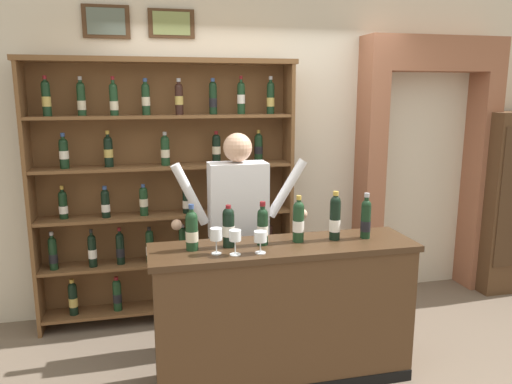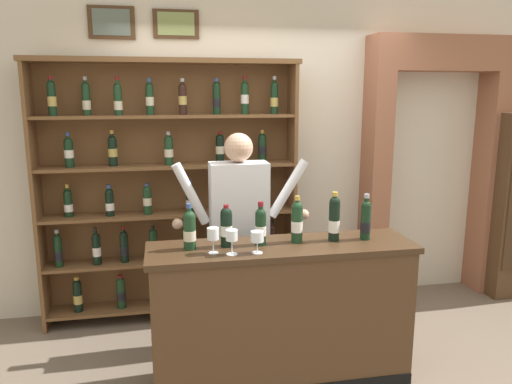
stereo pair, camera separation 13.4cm
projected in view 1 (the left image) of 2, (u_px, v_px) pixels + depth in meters
The scene contains 15 objects.
ground_plane at pixel (297, 377), 3.42m from camera, with size 14.00×14.00×0.02m, color #6B5B4C.
back_wall at pixel (252, 115), 4.42m from camera, with size 12.00×0.19×3.48m.
wine_shelf at pixel (166, 187), 4.11m from camera, with size 2.18×0.30×2.21m.
archway_doorway at pixel (422, 152), 4.74m from camera, with size 1.36×0.45×2.44m.
tasting_counter at pixel (283, 313), 3.30m from camera, with size 1.76×0.48×0.97m.
shopkeeper at pixel (238, 217), 3.67m from camera, with size 1.05×0.22×1.66m.
tasting_bottle_grappa at pixel (192, 230), 3.07m from camera, with size 0.08×0.08×0.30m.
tasting_bottle_prosecco at pixel (229, 227), 3.13m from camera, with size 0.08×0.08×0.28m.
tasting_bottle_vin_santo at pixel (263, 225), 3.17m from camera, with size 0.07×0.07×0.29m.
tasting_bottle_riserva at pixel (299, 221), 3.24m from camera, with size 0.08×0.08×0.31m.
tasting_bottle_rosso at pixel (335, 217), 3.28m from camera, with size 0.07×0.07×0.33m.
tasting_bottle_super_tuscan at pixel (366, 218), 3.32m from camera, with size 0.07×0.07×0.31m.
wine_glass_left at pixel (235, 237), 2.98m from camera, with size 0.07×0.07×0.16m.
wine_glass_spare at pixel (260, 238), 3.01m from camera, with size 0.08×0.08×0.14m.
wine_glass_right at pixel (216, 236), 3.00m from camera, with size 0.07×0.07×0.16m.
Camera 1 is at (-0.99, -2.95, 1.95)m, focal length 34.32 mm.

